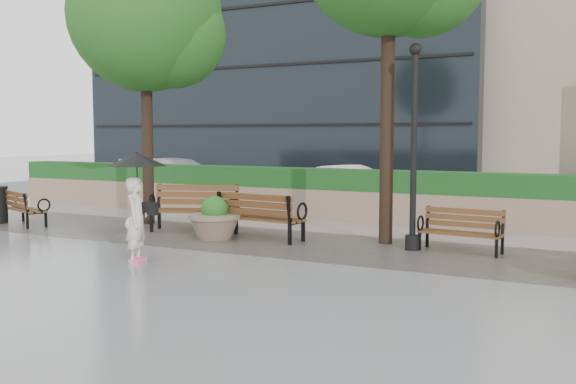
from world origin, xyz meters
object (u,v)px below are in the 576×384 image
at_px(lamppost, 414,161).
at_px(car_left, 179,177).
at_px(bench_0, 25,215).
at_px(pedestrian, 137,196).
at_px(bench_1, 195,218).
at_px(car_right, 352,185).
at_px(planter_left, 215,222).
at_px(bench_2, 261,226).
at_px(bench_3, 460,240).

height_order(lamppost, car_left, lamppost).
xyz_separation_m(bench_0, car_left, (-1.25, 8.09, 0.44)).
distance_m(bench_0, lamppost, 9.82).
bearing_deg(pedestrian, lamppost, -70.23).
bearing_deg(bench_1, bench_0, 174.17).
distance_m(bench_0, car_right, 9.86).
distance_m(bench_0, planter_left, 5.47).
bearing_deg(lamppost, bench_0, -174.21).
bearing_deg(car_right, bench_1, -176.36).
relative_size(planter_left, lamppost, 0.28).
bearing_deg(bench_2, planter_left, 27.88).
xyz_separation_m(bench_0, lamppost, (9.65, 0.98, 1.51)).
bearing_deg(planter_left, bench_2, 22.13).
distance_m(bench_0, bench_3, 10.61).
bearing_deg(pedestrian, car_right, -20.06).
relative_size(bench_3, planter_left, 1.42).
xyz_separation_m(bench_2, car_right, (-0.81, 7.40, 0.33)).
height_order(car_left, pedestrian, pedestrian).
xyz_separation_m(bench_0, bench_1, (4.39, 1.10, 0.06)).
height_order(bench_1, lamppost, lamppost).
bearing_deg(car_right, pedestrian, -166.34).
bearing_deg(bench_0, bench_1, -145.38).
bearing_deg(bench_1, lamppost, -21.16).
bearing_deg(lamppost, planter_left, -171.39).
bearing_deg(lamppost, bench_2, -175.55).
relative_size(bench_0, bench_2, 0.87).
bearing_deg(bench_2, bench_0, 12.22).
bearing_deg(bench_1, planter_left, -55.27).
distance_m(bench_1, planter_left, 1.30).
height_order(bench_1, planter_left, bench_1).
xyz_separation_m(bench_3, planter_left, (-5.09, -0.81, 0.12)).
xyz_separation_m(bench_1, bench_3, (6.16, 0.05, -0.07)).
height_order(bench_1, bench_2, bench_1).
xyz_separation_m(car_left, car_right, (6.83, 0.03, -0.06)).
xyz_separation_m(bench_1, planter_left, (1.06, -0.76, 0.05)).
xyz_separation_m(planter_left, car_left, (-6.70, 7.75, 0.33)).
bearing_deg(lamppost, pedestrian, -139.79).
bearing_deg(lamppost, car_right, 119.67).
height_order(bench_1, car_right, car_right).
xyz_separation_m(lamppost, pedestrian, (-4.00, -3.38, -0.58)).
height_order(bench_2, pedestrian, pedestrian).
distance_m(bench_2, car_right, 7.45).
distance_m(lamppost, pedestrian, 5.27).
height_order(bench_2, lamppost, lamppost).
distance_m(car_right, pedestrian, 10.54).
relative_size(bench_3, lamppost, 0.40).
bearing_deg(pedestrian, bench_2, -33.76).
bearing_deg(bench_1, car_left, 109.01).
xyz_separation_m(bench_0, car_right, (5.59, 8.12, 0.38)).
bearing_deg(bench_3, car_left, 154.46).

